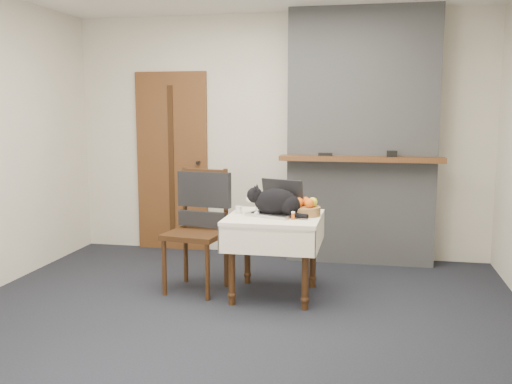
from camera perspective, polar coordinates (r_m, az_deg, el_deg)
ground at (r=4.53m, az=-2.09°, el=-12.26°), size 4.50×4.50×0.00m
room_shell at (r=4.70m, az=-0.86°, el=10.41°), size 4.52×4.01×2.61m
door at (r=6.51m, az=-8.38°, el=3.00°), size 0.82×0.10×2.00m
chimney at (r=5.98m, az=10.52°, el=5.35°), size 1.62×0.48×2.60m
side_table at (r=4.84m, az=1.85°, el=-3.67°), size 0.78×0.78×0.70m
laptop at (r=4.85m, az=2.13°, el=-1.40°), size 0.49×0.46×0.29m
cat at (r=4.77m, az=2.12°, el=-1.08°), size 0.54×0.25×0.27m
cream_jar at (r=4.89m, az=-1.76°, el=-1.80°), size 0.06×0.06×0.06m
pill_bottle at (r=4.64m, az=3.73°, el=-2.35°), size 0.03×0.03×0.07m
fruit_basket at (r=4.82m, az=4.91°, el=-1.63°), size 0.27×0.27×0.15m
desk_clutter at (r=4.81m, az=4.21°, el=-2.35°), size 0.12×0.05×0.01m
chair at (r=5.07m, az=-5.56°, el=-2.05°), size 0.55×0.54×1.07m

